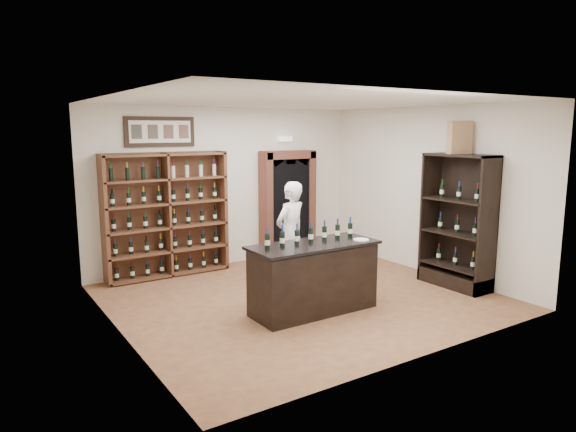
# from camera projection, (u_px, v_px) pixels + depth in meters

# --- Properties ---
(floor) EXTENTS (5.50, 5.50, 0.00)m
(floor) POSITION_uv_depth(u_px,v_px,m) (301.00, 297.00, 8.01)
(floor) COLOR brown
(floor) RESTS_ON ground
(ceiling) EXTENTS (5.50, 5.50, 0.00)m
(ceiling) POSITION_uv_depth(u_px,v_px,m) (302.00, 101.00, 7.51)
(ceiling) COLOR white
(ceiling) RESTS_ON wall_back
(wall_back) EXTENTS (5.50, 0.04, 3.00)m
(wall_back) POSITION_uv_depth(u_px,v_px,m) (228.00, 187.00, 9.82)
(wall_back) COLOR silver
(wall_back) RESTS_ON ground
(wall_left) EXTENTS (0.04, 5.00, 3.00)m
(wall_left) POSITION_uv_depth(u_px,v_px,m) (117.00, 220.00, 6.28)
(wall_left) COLOR silver
(wall_left) RESTS_ON ground
(wall_right) EXTENTS (0.04, 5.00, 3.00)m
(wall_right) POSITION_uv_depth(u_px,v_px,m) (427.00, 191.00, 9.23)
(wall_right) COLOR silver
(wall_right) RESTS_ON ground
(wine_shelf) EXTENTS (2.20, 0.38, 2.20)m
(wine_shelf) POSITION_uv_depth(u_px,v_px,m) (166.00, 215.00, 9.06)
(wine_shelf) COLOR brown
(wine_shelf) RESTS_ON ground
(framed_picture) EXTENTS (1.25, 0.04, 0.52)m
(framed_picture) POSITION_uv_depth(u_px,v_px,m) (160.00, 132.00, 8.93)
(framed_picture) COLOR black
(framed_picture) RESTS_ON wall_back
(arched_doorway) EXTENTS (1.17, 0.35, 2.17)m
(arched_doorway) POSITION_uv_depth(u_px,v_px,m) (287.00, 202.00, 10.41)
(arched_doorway) COLOR black
(arched_doorway) RESTS_ON ground
(emergency_light) EXTENTS (0.30, 0.10, 0.10)m
(emergency_light) POSITION_uv_depth(u_px,v_px,m) (285.00, 139.00, 10.28)
(emergency_light) COLOR white
(emergency_light) RESTS_ON wall_back
(tasting_counter) EXTENTS (1.88, 0.78, 1.00)m
(tasting_counter) POSITION_uv_depth(u_px,v_px,m) (313.00, 278.00, 7.32)
(tasting_counter) COLOR black
(tasting_counter) RESTS_ON ground
(counter_bottle_0) EXTENTS (0.07, 0.07, 0.30)m
(counter_bottle_0) POSITION_uv_depth(u_px,v_px,m) (267.00, 241.00, 6.89)
(counter_bottle_0) COLOR black
(counter_bottle_0) RESTS_ON tasting_counter
(counter_bottle_1) EXTENTS (0.07, 0.07, 0.30)m
(counter_bottle_1) POSITION_uv_depth(u_px,v_px,m) (282.00, 239.00, 7.02)
(counter_bottle_1) COLOR black
(counter_bottle_1) RESTS_ON tasting_counter
(counter_bottle_2) EXTENTS (0.07, 0.07, 0.30)m
(counter_bottle_2) POSITION_uv_depth(u_px,v_px,m) (297.00, 237.00, 7.15)
(counter_bottle_2) COLOR black
(counter_bottle_2) RESTS_ON tasting_counter
(counter_bottle_3) EXTENTS (0.07, 0.07, 0.30)m
(counter_bottle_3) POSITION_uv_depth(u_px,v_px,m) (311.00, 235.00, 7.28)
(counter_bottle_3) COLOR black
(counter_bottle_3) RESTS_ON tasting_counter
(counter_bottle_4) EXTENTS (0.07, 0.07, 0.30)m
(counter_bottle_4) POSITION_uv_depth(u_px,v_px,m) (324.00, 233.00, 7.41)
(counter_bottle_4) COLOR black
(counter_bottle_4) RESTS_ON tasting_counter
(counter_bottle_5) EXTENTS (0.07, 0.07, 0.30)m
(counter_bottle_5) POSITION_uv_depth(u_px,v_px,m) (337.00, 232.00, 7.53)
(counter_bottle_5) COLOR black
(counter_bottle_5) RESTS_ON tasting_counter
(counter_bottle_6) EXTENTS (0.07, 0.07, 0.30)m
(counter_bottle_6) POSITION_uv_depth(u_px,v_px,m) (350.00, 230.00, 7.66)
(counter_bottle_6) COLOR black
(counter_bottle_6) RESTS_ON tasting_counter
(side_cabinet) EXTENTS (0.48, 1.20, 2.20)m
(side_cabinet) POSITION_uv_depth(u_px,v_px,m) (458.00, 242.00, 8.49)
(side_cabinet) COLOR black
(side_cabinet) RESTS_ON ground
(shopkeeper) EXTENTS (0.73, 0.59, 1.74)m
(shopkeeper) POSITION_uv_depth(u_px,v_px,m) (291.00, 233.00, 8.57)
(shopkeeper) COLOR white
(shopkeeper) RESTS_ON ground
(plate) EXTENTS (0.23, 0.23, 0.02)m
(plate) POSITION_uv_depth(u_px,v_px,m) (361.00, 240.00, 7.44)
(plate) COLOR silver
(plate) RESTS_ON tasting_counter
(wine_crate) EXTENTS (0.40, 0.26, 0.53)m
(wine_crate) POSITION_uv_depth(u_px,v_px,m) (459.00, 137.00, 8.23)
(wine_crate) COLOR tan
(wine_crate) RESTS_ON side_cabinet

